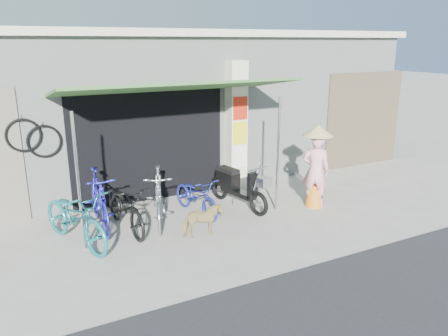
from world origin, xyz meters
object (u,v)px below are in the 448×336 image
bike_navy (196,196)px  moped (237,186)px  bike_blue (99,200)px  bike_black (126,207)px  street_dog (202,221)px  bike_silver (159,197)px  nun (316,167)px  bike_teal (75,217)px

bike_navy → moped: 0.93m
bike_blue → bike_navy: (1.88, -0.24, -0.15)m
bike_black → bike_navy: bearing=-1.1°
bike_blue → street_dog: size_ratio=2.50×
bike_blue → bike_silver: (1.05, -0.35, -0.00)m
bike_navy → bike_blue: bearing=163.6°
bike_navy → nun: 2.58m
bike_black → bike_navy: bike_black is taller
bike_navy → bike_teal: bearing=178.9°
bike_silver → street_dog: 1.08m
bike_blue → street_dog: (1.53, -1.28, -0.24)m
bike_navy → moped: (0.93, -0.01, 0.06)m
bike_teal → bike_navy: 2.43m
bike_blue → moped: 2.82m
nun → bike_blue: bearing=31.1°
nun → bike_teal: bearing=39.2°
bike_blue → bike_teal: bearing=-129.6°
moped → nun: (1.49, -0.72, 0.41)m
bike_teal → nun: nun is taller
bike_silver → bike_navy: bearing=26.5°
bike_black → bike_silver: (0.64, 0.01, 0.09)m
bike_black → street_dog: 1.47m
street_dog → moped: (1.28, 1.04, 0.15)m
moped → bike_blue: bearing=163.1°
bike_black → bike_silver: bike_silver is taller
bike_blue → bike_silver: bike_blue is taller
moped → street_dog: bearing=-152.9°
street_dog → bike_blue: bearing=55.7°
bike_black → bike_navy: (1.48, 0.12, -0.06)m
bike_silver → bike_black: bearing=-160.4°
bike_blue → nun: 4.42m
bike_teal → bike_silver: (1.57, 0.23, 0.03)m
bike_teal → bike_black: (0.93, 0.22, -0.06)m
nun → street_dog: bearing=50.3°
bike_teal → bike_navy: (2.40, 0.35, -0.12)m
bike_silver → bike_teal: bearing=-152.9°
nun → bike_navy: bearing=27.1°
bike_blue → nun: nun is taller
bike_navy → bike_silver: bearing=178.5°
bike_black → bike_navy: size_ratio=1.15×
bike_silver → bike_blue: bearing=-179.8°
street_dog → bike_silver: bearing=33.2°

